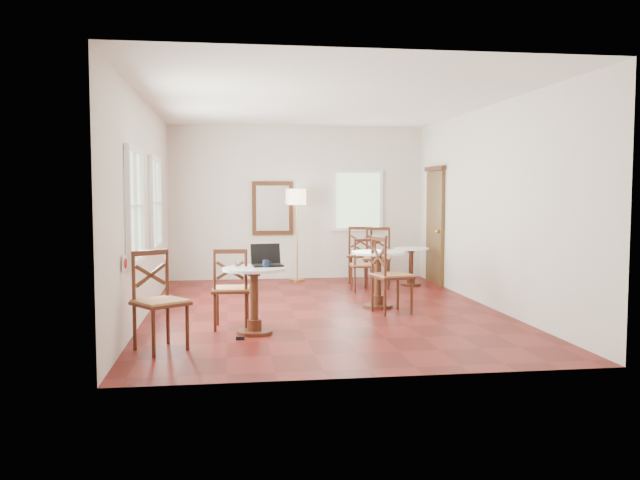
{
  "coord_description": "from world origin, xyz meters",
  "views": [
    {
      "loc": [
        -1.34,
        -9.29,
        1.72
      ],
      "look_at": [
        0.0,
        0.3,
        1.0
      ],
      "focal_mm": 36.51,
      "sensor_mm": 36.0,
      "label": 1
    }
  ],
  "objects_px": {
    "floor_lamp": "(297,203)",
    "chair_near_a": "(231,289)",
    "chair_back_a": "(361,255)",
    "chair_back_b": "(377,257)",
    "chair_mid_b": "(390,275)",
    "laptop": "(267,260)",
    "chair_mid_a": "(363,265)",
    "mouse": "(264,266)",
    "cafe_table_near": "(254,293)",
    "water_glass": "(238,263)",
    "cafe_table_mid": "(378,273)",
    "power_adapter": "(240,338)",
    "chair_near_b": "(159,301)",
    "cafe_table_back": "(411,262)",
    "navy_mug": "(266,264)"
  },
  "relations": [
    {
      "from": "chair_mid_b",
      "to": "laptop",
      "type": "xyz_separation_m",
      "value": [
        -1.79,
        -0.91,
        0.33
      ]
    },
    {
      "from": "chair_back_b",
      "to": "power_adapter",
      "type": "distance_m",
      "value": 4.71
    },
    {
      "from": "chair_near_b",
      "to": "navy_mug",
      "type": "height_order",
      "value": "chair_near_b"
    },
    {
      "from": "chair_mid_b",
      "to": "chair_back_a",
      "type": "bearing_deg",
      "value": -16.72
    },
    {
      "from": "cafe_table_near",
      "to": "floor_lamp",
      "type": "distance_m",
      "value": 4.84
    },
    {
      "from": "power_adapter",
      "to": "chair_near_b",
      "type": "bearing_deg",
      "value": -157.62
    },
    {
      "from": "chair_mid_b",
      "to": "chair_mid_a",
      "type": "bearing_deg",
      "value": -14.06
    },
    {
      "from": "chair_back_b",
      "to": "power_adapter",
      "type": "xyz_separation_m",
      "value": [
        -2.54,
        -3.93,
        -0.51
      ]
    },
    {
      "from": "mouse",
      "to": "navy_mug",
      "type": "relative_size",
      "value": 0.77
    },
    {
      "from": "floor_lamp",
      "to": "navy_mug",
      "type": "distance_m",
      "value": 4.74
    },
    {
      "from": "cafe_table_mid",
      "to": "chair_back_b",
      "type": "distance_m",
      "value": 2.12
    },
    {
      "from": "chair_near_b",
      "to": "chair_back_b",
      "type": "bearing_deg",
      "value": 16.01
    },
    {
      "from": "chair_back_a",
      "to": "chair_back_b",
      "type": "bearing_deg",
      "value": 126.6
    },
    {
      "from": "cafe_table_back",
      "to": "chair_back_b",
      "type": "height_order",
      "value": "chair_back_b"
    },
    {
      "from": "chair_near_a",
      "to": "floor_lamp",
      "type": "xyz_separation_m",
      "value": [
        1.28,
        4.29,
        1.0
      ]
    },
    {
      "from": "chair_back_a",
      "to": "water_glass",
      "type": "height_order",
      "value": "chair_back_a"
    },
    {
      "from": "chair_near_a",
      "to": "chair_back_a",
      "type": "bearing_deg",
      "value": -119.04
    },
    {
      "from": "chair_mid_b",
      "to": "cafe_table_mid",
      "type": "bearing_deg",
      "value": -5.3
    },
    {
      "from": "chair_back_a",
      "to": "navy_mug",
      "type": "bearing_deg",
      "value": 79.73
    },
    {
      "from": "chair_back_b",
      "to": "water_glass",
      "type": "bearing_deg",
      "value": -109.26
    },
    {
      "from": "chair_near_b",
      "to": "laptop",
      "type": "distance_m",
      "value": 1.52
    },
    {
      "from": "floor_lamp",
      "to": "chair_back_b",
      "type": "bearing_deg",
      "value": -36.36
    },
    {
      "from": "mouse",
      "to": "navy_mug",
      "type": "xyz_separation_m",
      "value": [
        0.03,
        -0.02,
        0.03
      ]
    },
    {
      "from": "chair_near_a",
      "to": "laptop",
      "type": "height_order",
      "value": "laptop"
    },
    {
      "from": "cafe_table_near",
      "to": "chair_near_a",
      "type": "distance_m",
      "value": 0.43
    },
    {
      "from": "chair_mid_b",
      "to": "cafe_table_back",
      "type": "bearing_deg",
      "value": -34.78
    },
    {
      "from": "cafe_table_back",
      "to": "chair_near_a",
      "type": "bearing_deg",
      "value": -134.05
    },
    {
      "from": "chair_mid_a",
      "to": "mouse",
      "type": "xyz_separation_m",
      "value": [
        -1.88,
        -3.1,
        0.36
      ]
    },
    {
      "from": "cafe_table_mid",
      "to": "chair_back_a",
      "type": "relative_size",
      "value": 0.77
    },
    {
      "from": "chair_mid_b",
      "to": "chair_back_a",
      "type": "xyz_separation_m",
      "value": [
        0.21,
        3.05,
        -0.01
      ]
    },
    {
      "from": "mouse",
      "to": "chair_back_b",
      "type": "bearing_deg",
      "value": 53.75
    },
    {
      "from": "water_glass",
      "to": "chair_mid_a",
      "type": "bearing_deg",
      "value": 54.79
    },
    {
      "from": "cafe_table_back",
      "to": "floor_lamp",
      "type": "relative_size",
      "value": 0.39
    },
    {
      "from": "chair_back_a",
      "to": "chair_near_a",
      "type": "bearing_deg",
      "value": 73.15
    },
    {
      "from": "chair_near_a",
      "to": "power_adapter",
      "type": "relative_size",
      "value": 10.24
    },
    {
      "from": "chair_back_a",
      "to": "chair_back_b",
      "type": "xyz_separation_m",
      "value": [
        0.2,
        -0.52,
        -0.0
      ]
    },
    {
      "from": "chair_back_b",
      "to": "floor_lamp",
      "type": "height_order",
      "value": "floor_lamp"
    },
    {
      "from": "chair_near_a",
      "to": "chair_near_b",
      "type": "height_order",
      "value": "chair_near_b"
    },
    {
      "from": "floor_lamp",
      "to": "mouse",
      "type": "bearing_deg",
      "value": -100.94
    },
    {
      "from": "cafe_table_mid",
      "to": "laptop",
      "type": "bearing_deg",
      "value": -141.5
    },
    {
      "from": "chair_back_b",
      "to": "water_glass",
      "type": "relative_size",
      "value": 10.18
    },
    {
      "from": "cafe_table_near",
      "to": "water_glass",
      "type": "bearing_deg",
      "value": 170.27
    },
    {
      "from": "water_glass",
      "to": "cafe_table_mid",
      "type": "bearing_deg",
      "value": 36.35
    },
    {
      "from": "chair_near_b",
      "to": "power_adapter",
      "type": "distance_m",
      "value": 1.08
    },
    {
      "from": "power_adapter",
      "to": "water_glass",
      "type": "bearing_deg",
      "value": 92.53
    },
    {
      "from": "cafe_table_near",
      "to": "cafe_table_back",
      "type": "relative_size",
      "value": 1.17
    },
    {
      "from": "floor_lamp",
      "to": "chair_near_a",
      "type": "bearing_deg",
      "value": -106.6
    },
    {
      "from": "cafe_table_near",
      "to": "cafe_table_mid",
      "type": "height_order",
      "value": "cafe_table_mid"
    },
    {
      "from": "cafe_table_back",
      "to": "floor_lamp",
      "type": "height_order",
      "value": "floor_lamp"
    },
    {
      "from": "chair_near_a",
      "to": "mouse",
      "type": "relative_size",
      "value": 11.71
    }
  ]
}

